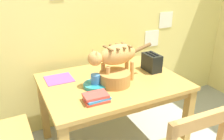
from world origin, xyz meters
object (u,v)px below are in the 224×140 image
object	(u,v)px
coffee_mug	(96,79)
dining_table	(112,89)
cat	(115,56)
wicker_basket	(115,78)
saucer_bowl	(96,85)
magazine	(59,79)
book_stack	(96,98)
toaster	(152,62)

from	to	relation	value
coffee_mug	dining_table	bearing A→B (deg)	17.43
cat	wicker_basket	distance (m)	0.19
saucer_bowl	wicker_basket	size ratio (longest dim) A/B	0.79
cat	magazine	xyz separation A→B (m)	(-0.44, 0.27, -0.24)
dining_table	book_stack	xyz separation A→B (m)	(-0.27, -0.28, 0.12)
cat	book_stack	distance (m)	0.43
coffee_mug	cat	bearing A→B (deg)	4.25
cat	book_stack	bearing A→B (deg)	126.72
cat	coffee_mug	world-z (taller)	cat
cat	wicker_basket	xyz separation A→B (m)	(-0.02, -0.05, -0.19)
saucer_bowl	book_stack	distance (m)	0.25
magazine	dining_table	bearing A→B (deg)	-28.60
dining_table	book_stack	size ratio (longest dim) A/B	6.39
saucer_bowl	coffee_mug	distance (m)	0.06
saucer_bowl	cat	bearing A→B (deg)	4.17
book_stack	wicker_basket	size ratio (longest dim) A/B	0.72
dining_table	magazine	world-z (taller)	magazine
magazine	cat	bearing A→B (deg)	-32.32
dining_table	toaster	bearing A→B (deg)	4.34
cat	book_stack	xyz separation A→B (m)	(-0.28, -0.24, -0.22)
wicker_basket	toaster	xyz separation A→B (m)	(0.47, 0.13, 0.03)
cat	coffee_mug	size ratio (longest dim) A/B	5.09
magazine	toaster	distance (m)	0.91
magazine	book_stack	distance (m)	0.54
wicker_basket	saucer_bowl	bearing A→B (deg)	168.08
cat	toaster	size ratio (longest dim) A/B	3.18
magazine	toaster	size ratio (longest dim) A/B	1.22
dining_table	wicker_basket	distance (m)	0.17
cat	magazine	world-z (taller)	cat
magazine	book_stack	size ratio (longest dim) A/B	1.25
cat	toaster	xyz separation A→B (m)	(0.45, 0.08, -0.16)
coffee_mug	toaster	size ratio (longest dim) A/B	0.62
coffee_mug	book_stack	world-z (taller)	coffee_mug
saucer_bowl	coffee_mug	size ratio (longest dim) A/B	1.72
saucer_bowl	toaster	distance (m)	0.65
dining_table	toaster	size ratio (longest dim) A/B	6.25
cat	saucer_bowl	distance (m)	0.30
dining_table	toaster	distance (m)	0.49
saucer_bowl	toaster	xyz separation A→B (m)	(0.64, 0.09, 0.07)
cat	toaster	world-z (taller)	cat
book_stack	wicker_basket	world-z (taller)	wicker_basket
cat	coffee_mug	xyz separation A→B (m)	(-0.19, -0.01, -0.17)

